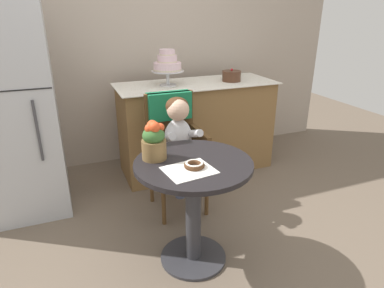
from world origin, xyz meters
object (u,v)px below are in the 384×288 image
at_px(donut_front, 194,165).
at_px(tiered_cake_stand, 167,64).
at_px(refrigerator, 12,111).
at_px(cafe_table, 193,192).
at_px(seated_child, 180,135).
at_px(flower_vase, 154,141).
at_px(round_layer_cake, 231,76).
at_px(wicker_chair, 173,133).

bearing_deg(donut_front, tiered_cake_stand, 78.27).
bearing_deg(refrigerator, cafe_table, -46.33).
relative_size(cafe_table, seated_child, 0.99).
bearing_deg(seated_child, flower_vase, -125.93).
height_order(seated_child, donut_front, seated_child).
bearing_deg(cafe_table, round_layer_cake, 54.23).
relative_size(wicker_chair, donut_front, 7.88).
xyz_separation_m(flower_vase, tiered_cake_stand, (0.46, 1.17, 0.26)).
relative_size(seated_child, refrigerator, 0.43).
bearing_deg(donut_front, cafe_table, 71.84).
distance_m(seated_child, refrigerator, 1.29).
distance_m(seated_child, donut_front, 0.66).
relative_size(seated_child, round_layer_cake, 3.95).
height_order(tiered_cake_stand, round_layer_cake, tiered_cake_stand).
bearing_deg(tiered_cake_stand, flower_vase, -111.64).
xyz_separation_m(round_layer_cake, refrigerator, (-1.96, -0.16, -0.10)).
relative_size(wicker_chair, round_layer_cake, 5.18).
distance_m(seated_child, flower_vase, 0.56).
bearing_deg(round_layer_cake, tiered_cake_stand, 176.46).
height_order(donut_front, tiered_cake_stand, tiered_cake_stand).
distance_m(tiered_cake_stand, refrigerator, 1.35).
xyz_separation_m(tiered_cake_stand, round_layer_cake, (0.65, -0.04, -0.14)).
xyz_separation_m(wicker_chair, refrigerator, (-1.16, 0.38, 0.21)).
bearing_deg(tiered_cake_stand, refrigerator, -171.32).
bearing_deg(seated_child, round_layer_cake, 41.08).
xyz_separation_m(flower_vase, refrigerator, (-0.85, 0.97, 0.02)).
bearing_deg(wicker_chair, round_layer_cake, 35.02).
bearing_deg(cafe_table, refrigerator, 133.67).
height_order(seated_child, flower_vase, flower_vase).
height_order(seated_child, tiered_cake_stand, tiered_cake_stand).
height_order(wicker_chair, tiered_cake_stand, tiered_cake_stand).
bearing_deg(seated_child, refrigerator, 155.36).
bearing_deg(round_layer_cake, cafe_table, -125.77).
height_order(wicker_chair, refrigerator, refrigerator).
xyz_separation_m(seated_child, flower_vase, (-0.32, -0.44, 0.16)).
xyz_separation_m(wicker_chair, tiered_cake_stand, (0.15, 0.58, 0.46)).
distance_m(flower_vase, round_layer_cake, 1.59).
relative_size(wicker_chair, flower_vase, 3.93).
relative_size(cafe_table, tiered_cake_stand, 2.18).
xyz_separation_m(seated_child, refrigerator, (-1.16, 0.53, 0.17)).
bearing_deg(wicker_chair, seated_child, -89.04).
bearing_deg(flower_vase, seated_child, 54.07).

